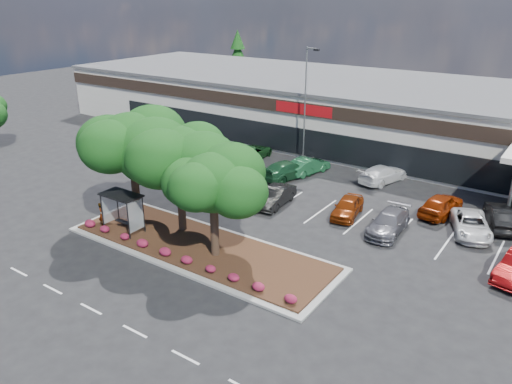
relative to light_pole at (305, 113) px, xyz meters
The scene contains 26 objects.
ground 24.19m from the light_pole, 76.96° to the right, with size 160.00×160.00×0.00m, color black.
retail_store 12.18m from the light_pole, 63.36° to the left, with size 80.40×25.20×6.25m.
landscape_island 19.94m from the light_pole, 80.05° to the right, with size 18.00×6.00×0.26m.
lane_markings 14.50m from the light_pole, 67.67° to the right, with size 33.12×20.06×0.01m.
shrub_row 21.88m from the light_pole, 81.02° to the right, with size 17.00×0.80×0.50m, color maroon, non-canonical shape.
bus_shelter 20.42m from the light_pole, 96.08° to the right, with size 2.75×1.55×2.59m.
island_tree_west 18.81m from the light_pole, 98.10° to the right, with size 7.20×7.20×7.89m, color #103C10, non-canonical shape.
island_tree_mid 17.95m from the light_pole, 87.28° to the right, with size 6.60×6.60×7.32m, color #103C10, non-canonical shape.
island_tree_east 20.05m from the light_pole, 75.97° to the right, with size 5.80×5.80×6.50m, color #103C10, non-canonical shape.
conifer_north_west 33.64m from the light_pole, 137.12° to the left, with size 4.40×4.40×10.00m, color #103C10.
person_waiting 21.33m from the light_pole, 100.53° to the right, with size 0.63×0.41×1.72m, color #594C47.
light_pole is the anchor object (origin of this frame).
car_0 12.59m from the light_pole, 140.04° to the right, with size 2.79×6.06×1.68m, color silver.
car_1 11.69m from the light_pole, 134.07° to the right, with size 1.73×4.30×1.47m, color navy.
car_2 9.80m from the light_pole, 107.07° to the right, with size 1.95×4.85×1.65m, color #1A5429.
car_3 11.77m from the light_pole, 71.60° to the right, with size 1.50×4.29×1.41m, color black.
car_4 13.36m from the light_pole, 46.47° to the right, with size 1.65×4.10×1.40m, color maroon.
car_5 16.32m from the light_pole, 39.83° to the right, with size 1.96×4.82×1.40m, color #55545B.
car_6 18.71m from the light_pole, 23.48° to the right, with size 2.21×4.78×1.33m, color silver.
car_9 10.93m from the light_pole, 158.01° to the right, with size 1.52×4.36×1.44m, color #5D5C64.
car_10 6.33m from the light_pole, 154.24° to the right, with size 2.25×4.89×1.36m, color #17421C.
car_11 6.35m from the light_pole, 76.45° to the right, with size 2.12×5.22×1.52m, color #184425.
car_12 5.29m from the light_pole, 54.83° to the right, with size 1.54×4.41×1.45m, color #1C562F.
car_13 9.27m from the light_pole, ahead, with size 2.03×4.98×1.45m, color white.
car_14 15.66m from the light_pole, 20.19° to the right, with size 1.84×4.58×1.56m, color maroon.
car_15 19.28m from the light_pole, 15.30° to the right, with size 1.66×4.77×1.57m, color black.
Camera 1 is at (16.57, -16.79, 14.88)m, focal length 35.00 mm.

